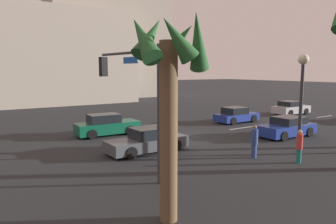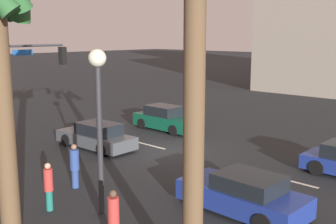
# 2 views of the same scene
# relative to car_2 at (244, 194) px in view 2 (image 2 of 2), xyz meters

# --- Properties ---
(ground_plane) EXTENTS (220.00, 220.00, 0.00)m
(ground_plane) POSITION_rel_car_2_xyz_m (6.80, -3.87, -0.63)
(ground_plane) COLOR #232628
(lane_stripe_2) EXTENTS (2.51, 0.14, 0.01)m
(lane_stripe_2) POSITION_rel_car_2_xyz_m (0.35, -3.87, -0.62)
(lane_stripe_2) COLOR silver
(lane_stripe_2) RESTS_ON ground_plane
(lane_stripe_3) EXTENTS (2.09, 0.14, 0.01)m
(lane_stripe_3) POSITION_rel_car_2_xyz_m (8.27, -3.87, -0.62)
(lane_stripe_3) COLOR silver
(lane_stripe_3) RESTS_ON ground_plane
(car_2) EXTENTS (4.33, 2.01, 1.36)m
(car_2) POSITION_rel_car_2_xyz_m (0.00, 0.00, 0.00)
(car_2) COLOR navy
(car_2) RESTS_ON ground_plane
(car_3) EXTENTS (4.66, 1.95, 1.35)m
(car_3) POSITION_rel_car_2_xyz_m (9.99, -1.63, -0.01)
(car_3) COLOR #474C51
(car_3) RESTS_ON ground_plane
(car_5) EXTENTS (4.42, 1.85, 1.50)m
(car_5) POSITION_rel_car_2_xyz_m (10.26, -7.14, 0.05)
(car_5) COLOR #0F5138
(car_5) RESTS_ON ground_plane
(traffic_signal) EXTENTS (0.82, 4.82, 5.51)m
(traffic_signal) POSITION_rel_car_2_xyz_m (12.23, 1.26, 3.13)
(traffic_signal) COLOR #38383D
(traffic_signal) RESTS_ON ground_plane
(streetlamp) EXTENTS (0.56, 0.56, 5.37)m
(streetlamp) POSITION_rel_car_2_xyz_m (3.36, 3.23, 3.20)
(streetlamp) COLOR #2D2D33
(streetlamp) RESTS_ON ground_plane
(pedestrian_0) EXTENTS (0.45, 0.45, 1.72)m
(pedestrian_0) POSITION_rel_car_2_xyz_m (5.99, 2.45, 0.27)
(pedestrian_0) COLOR #2D478C
(pedestrian_0) RESTS_ON ground_plane
(pedestrian_1) EXTENTS (0.36, 0.36, 1.65)m
(pedestrian_1) POSITION_rel_car_2_xyz_m (4.84, 4.27, 0.25)
(pedestrian_1) COLOR #1E7266
(pedestrian_1) RESTS_ON ground_plane
(pedestrian_2) EXTENTS (0.41, 0.41, 1.66)m
(pedestrian_2) POSITION_rel_car_2_xyz_m (1.35, 4.38, 0.25)
(pedestrian_2) COLOR #B2A58C
(pedestrian_2) RESTS_ON ground_plane
(palm_tree_0) EXTENTS (2.55, 2.61, 8.53)m
(palm_tree_0) POSITION_rel_car_2_xyz_m (-1.65, 4.59, 5.52)
(palm_tree_0) COLOR brown
(palm_tree_0) RESTS_ON ground_plane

